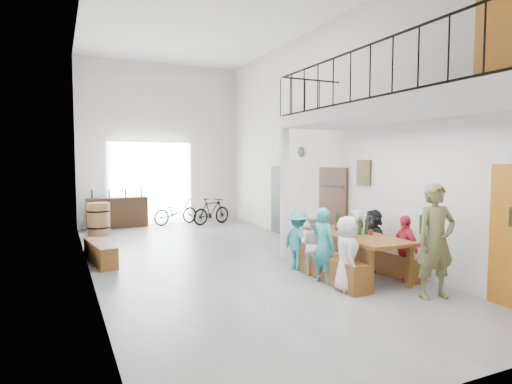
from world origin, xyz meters
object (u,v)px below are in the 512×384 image
oak_barrel (99,219)px  tasting_table (355,238)px  side_bench (100,253)px  bicycle_near (176,212)px  bench_inner (327,267)px  host_standing (436,241)px  serving_counter (118,213)px

oak_barrel → tasting_table: bearing=-59.5°
side_bench → bicycle_near: bicycle_near is taller
side_bench → bench_inner: bearing=-40.3°
side_bench → oak_barrel: oak_barrel is taller
host_standing → bicycle_near: host_standing is taller
oak_barrel → bicycle_near: (2.58, 1.20, -0.04)m
serving_counter → bench_inner: bearing=-78.7°
oak_barrel → host_standing: host_standing is taller
bench_inner → oak_barrel: bearing=119.0°
tasting_table → bicycle_near: 8.06m
bench_inner → side_bench: size_ratio=1.32×
side_bench → bicycle_near: bearing=59.8°
serving_counter → side_bench: bearing=-107.8°
tasting_table → host_standing: host_standing is taller
host_standing → bicycle_near: size_ratio=1.09×
host_standing → bench_inner: bearing=132.7°
serving_counter → bicycle_near: 1.89m
tasting_table → oak_barrel: size_ratio=2.51×
tasting_table → bicycle_near: size_ratio=1.44×
tasting_table → bench_inner: tasting_table is taller
tasting_table → bench_inner: bearing=-174.8°
serving_counter → host_standing: size_ratio=1.03×
oak_barrel → side_bench: bearing=-94.3°
tasting_table → side_bench: size_ratio=1.52×
bench_inner → serving_counter: (-2.65, 8.07, 0.25)m
oak_barrel → bicycle_near: 2.85m
bicycle_near → host_standing: bearing=173.3°
bench_inner → side_bench: (-3.61, 3.06, -0.02)m
serving_counter → host_standing: 10.28m
host_standing → bicycle_near: (-1.71, 9.51, -0.47)m
side_bench → bicycle_near: (2.86, 4.90, 0.21)m
bench_inner → serving_counter: serving_counter is taller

